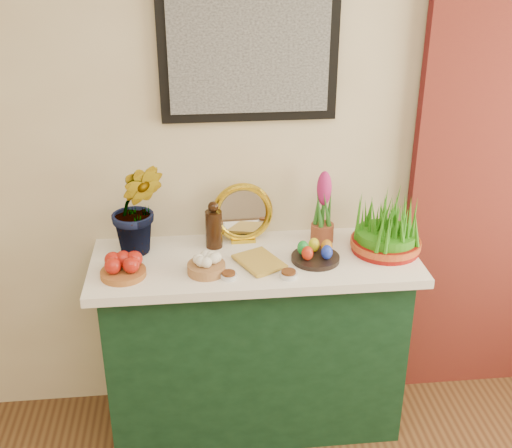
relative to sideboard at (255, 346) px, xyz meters
The scene contains 14 objects.
room 2.28m from the sideboard, 90.21° to the right, with size 4.50×4.54×2.72m.
sideboard is the anchor object (origin of this frame).
tablecloth 0.45m from the sideboard, ahead, with size 1.40×0.55×0.04m, color white.
hyacinth_green 0.89m from the sideboard, 168.24° to the left, with size 0.28×0.23×0.55m, color #2C6F22.
apple_bowl 0.75m from the sideboard, 168.94° to the right, with size 0.24×0.24×0.09m.
garlic_basket 0.56m from the sideboard, 151.23° to the right, with size 0.18×0.18×0.09m.
vinegar_cruet 0.60m from the sideboard, 145.07° to the left, with size 0.07×0.07×0.22m.
mirror 0.62m from the sideboard, 102.15° to the left, with size 0.27×0.08×0.27m.
book 0.49m from the sideboard, 119.88° to the right, with size 0.14×0.21×0.03m, color gold.
spice_dish_left 0.52m from the sideboard, 126.09° to the right, with size 0.07×0.07×0.03m.
spice_dish_right 0.53m from the sideboard, 57.63° to the right, with size 0.07×0.07×0.03m.
egg_plate 0.56m from the sideboard, 12.35° to the right, with size 0.25×0.25×0.08m.
hyacinth_pink 0.70m from the sideboard, 20.94° to the left, with size 0.10×0.10×0.34m.
wheatgrass_sabzeh 0.81m from the sideboard, ahead, with size 0.31×0.31×0.25m.
Camera 1 is at (-0.19, -0.42, 2.19)m, focal length 45.00 mm.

